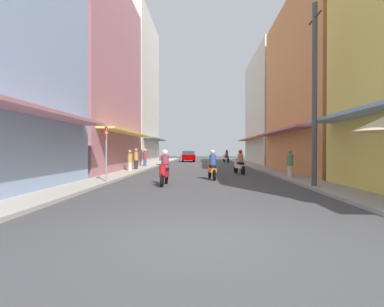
{
  "coord_description": "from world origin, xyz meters",
  "views": [
    {
      "loc": [
        0.03,
        -5.35,
        1.55
      ],
      "look_at": [
        -0.6,
        12.69,
        1.35
      ],
      "focal_mm": 28.22,
      "sensor_mm": 36.0,
      "label": 1
    }
  ],
  "objects_px": {
    "motorbike_silver": "(226,157)",
    "pedestrian_midway": "(136,160)",
    "pedestrian_crossing": "(145,157)",
    "pedestrian_foreground": "(290,165)",
    "motorbike_red": "(164,169)",
    "motorbike_white": "(239,163)",
    "street_sign_no_entry": "(106,146)",
    "utility_pole": "(315,94)",
    "parked_car": "(188,156)",
    "motorbike_orange": "(212,166)",
    "pedestrian_far": "(130,161)"
  },
  "relations": [
    {
      "from": "motorbike_white",
      "to": "pedestrian_foreground",
      "type": "relative_size",
      "value": 1.13
    },
    {
      "from": "motorbike_orange",
      "to": "pedestrian_far",
      "type": "height_order",
      "value": "motorbike_orange"
    },
    {
      "from": "motorbike_silver",
      "to": "street_sign_no_entry",
      "type": "relative_size",
      "value": 0.66
    },
    {
      "from": "pedestrian_foreground",
      "to": "street_sign_no_entry",
      "type": "height_order",
      "value": "street_sign_no_entry"
    },
    {
      "from": "pedestrian_foreground",
      "to": "motorbike_red",
      "type": "bearing_deg",
      "value": -154.07
    },
    {
      "from": "motorbike_white",
      "to": "pedestrian_midway",
      "type": "bearing_deg",
      "value": 157.77
    },
    {
      "from": "street_sign_no_entry",
      "to": "pedestrian_foreground",
      "type": "bearing_deg",
      "value": 16.37
    },
    {
      "from": "pedestrian_crossing",
      "to": "pedestrian_foreground",
      "type": "xyz_separation_m",
      "value": [
        9.88,
        -10.66,
        -0.17
      ]
    },
    {
      "from": "pedestrian_foreground",
      "to": "pedestrian_midway",
      "type": "bearing_deg",
      "value": 146.81
    },
    {
      "from": "motorbike_red",
      "to": "motorbike_white",
      "type": "relative_size",
      "value": 1.02
    },
    {
      "from": "street_sign_no_entry",
      "to": "motorbike_orange",
      "type": "bearing_deg",
      "value": 24.37
    },
    {
      "from": "motorbike_orange",
      "to": "parked_car",
      "type": "bearing_deg",
      "value": 95.61
    },
    {
      "from": "pedestrian_far",
      "to": "motorbike_red",
      "type": "bearing_deg",
      "value": -66.51
    },
    {
      "from": "pedestrian_midway",
      "to": "utility_pole",
      "type": "height_order",
      "value": "utility_pole"
    },
    {
      "from": "parked_car",
      "to": "pedestrian_midway",
      "type": "xyz_separation_m",
      "value": [
        -3.1,
        -18.11,
        0.1
      ]
    },
    {
      "from": "pedestrian_far",
      "to": "street_sign_no_entry",
      "type": "relative_size",
      "value": 0.59
    },
    {
      "from": "parked_car",
      "to": "motorbike_white",
      "type": "bearing_deg",
      "value": -78.4
    },
    {
      "from": "pedestrian_far",
      "to": "utility_pole",
      "type": "bearing_deg",
      "value": -43.32
    },
    {
      "from": "utility_pole",
      "to": "pedestrian_crossing",
      "type": "bearing_deg",
      "value": 123.08
    },
    {
      "from": "motorbike_silver",
      "to": "pedestrian_midway",
      "type": "xyz_separation_m",
      "value": [
        -7.99,
        -14.83,
        0.14
      ]
    },
    {
      "from": "motorbike_silver",
      "to": "motorbike_red",
      "type": "xyz_separation_m",
      "value": [
        -4.62,
        -24.29,
        0.0
      ]
    },
    {
      "from": "motorbike_red",
      "to": "motorbike_white",
      "type": "height_order",
      "value": "same"
    },
    {
      "from": "motorbike_white",
      "to": "pedestrian_crossing",
      "type": "height_order",
      "value": "pedestrian_crossing"
    },
    {
      "from": "motorbike_orange",
      "to": "pedestrian_foreground",
      "type": "height_order",
      "value": "motorbike_orange"
    },
    {
      "from": "parked_car",
      "to": "pedestrian_crossing",
      "type": "relative_size",
      "value": 2.51
    },
    {
      "from": "motorbike_red",
      "to": "utility_pole",
      "type": "height_order",
      "value": "utility_pole"
    },
    {
      "from": "parked_car",
      "to": "street_sign_no_entry",
      "type": "bearing_deg",
      "value": -95.18
    },
    {
      "from": "motorbike_red",
      "to": "pedestrian_far",
      "type": "distance_m",
      "value": 8.74
    },
    {
      "from": "motorbike_orange",
      "to": "utility_pole",
      "type": "height_order",
      "value": "utility_pole"
    },
    {
      "from": "motorbike_white",
      "to": "pedestrian_midway",
      "type": "xyz_separation_m",
      "value": [
        -7.44,
        3.04,
        0.14
      ]
    },
    {
      "from": "motorbike_red",
      "to": "pedestrian_crossing",
      "type": "distance_m",
      "value": 14.2
    },
    {
      "from": "motorbike_red",
      "to": "utility_pole",
      "type": "xyz_separation_m",
      "value": [
        6.13,
        -1.05,
        3.07
      ]
    },
    {
      "from": "motorbike_silver",
      "to": "parked_car",
      "type": "relative_size",
      "value": 0.41
    },
    {
      "from": "parked_car",
      "to": "pedestrian_foreground",
      "type": "relative_size",
      "value": 2.7
    },
    {
      "from": "street_sign_no_entry",
      "to": "motorbike_red",
      "type": "bearing_deg",
      "value": -8.84
    },
    {
      "from": "motorbike_red",
      "to": "pedestrian_foreground",
      "type": "distance_m",
      "value": 7.08
    },
    {
      "from": "motorbike_red",
      "to": "pedestrian_foreground",
      "type": "height_order",
      "value": "motorbike_red"
    },
    {
      "from": "motorbike_orange",
      "to": "pedestrian_crossing",
      "type": "bearing_deg",
      "value": 117.13
    },
    {
      "from": "motorbike_red",
      "to": "parked_car",
      "type": "relative_size",
      "value": 0.43
    },
    {
      "from": "motorbike_red",
      "to": "motorbike_white",
      "type": "xyz_separation_m",
      "value": [
        4.07,
        6.42,
        0.0
      ]
    },
    {
      "from": "motorbike_red",
      "to": "parked_car",
      "type": "height_order",
      "value": "motorbike_red"
    },
    {
      "from": "pedestrian_far",
      "to": "utility_pole",
      "type": "xyz_separation_m",
      "value": [
        9.62,
        -9.07,
        3.0
      ]
    },
    {
      "from": "motorbike_orange",
      "to": "pedestrian_crossing",
      "type": "xyz_separation_m",
      "value": [
        -5.69,
        11.11,
        0.25
      ]
    },
    {
      "from": "motorbike_orange",
      "to": "street_sign_no_entry",
      "type": "height_order",
      "value": "street_sign_no_entry"
    },
    {
      "from": "pedestrian_foreground",
      "to": "pedestrian_midway",
      "type": "distance_m",
      "value": 11.63
    },
    {
      "from": "pedestrian_foreground",
      "to": "pedestrian_far",
      "type": "distance_m",
      "value": 11.01
    },
    {
      "from": "pedestrian_midway",
      "to": "utility_pole",
      "type": "relative_size",
      "value": 0.23
    },
    {
      "from": "street_sign_no_entry",
      "to": "motorbike_white",
      "type": "bearing_deg",
      "value": 41.4
    },
    {
      "from": "pedestrian_foreground",
      "to": "motorbike_orange",
      "type": "bearing_deg",
      "value": -173.89
    },
    {
      "from": "motorbike_orange",
      "to": "utility_pole",
      "type": "relative_size",
      "value": 0.24
    }
  ]
}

